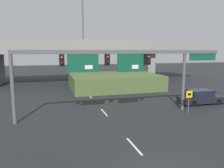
% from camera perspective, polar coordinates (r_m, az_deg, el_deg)
% --- Properties ---
extents(lane_markings, '(0.14, 24.40, 0.01)m').
position_cam_1_polar(lane_markings, '(23.35, -4.23, -4.98)').
color(lane_markings, silver).
rests_on(lane_markings, ground).
extents(signal_gantry, '(18.12, 0.44, 5.57)m').
position_cam_1_polar(signal_gantry, '(18.29, 2.22, 5.80)').
color(signal_gantry, '#515456').
rests_on(signal_gantry, ground).
extents(speed_limit_sign, '(0.60, 0.11, 2.11)m').
position_cam_1_polar(speed_limit_sign, '(20.22, 19.46, -3.59)').
color(speed_limit_sign, '#4C4C4C').
rests_on(speed_limit_sign, ground).
extents(highway_light_pole_near, '(0.70, 0.36, 16.60)m').
position_cam_1_polar(highway_light_pole_near, '(36.78, -7.59, 13.56)').
color(highway_light_pole_near, '#515456').
rests_on(highway_light_pole_near, ground).
extents(overpass_bridge, '(46.24, 8.97, 7.31)m').
position_cam_1_polar(overpass_bridge, '(39.62, -9.37, 7.96)').
color(overpass_bridge, gray).
rests_on(overpass_bridge, ground).
extents(grass_embankment, '(12.52, 9.45, 2.11)m').
position_cam_1_polar(grass_embankment, '(32.19, 0.51, 0.73)').
color(grass_embankment, '#4C6033').
rests_on(grass_embankment, ground).
extents(parked_sedan_near_right, '(4.80, 1.87, 1.48)m').
position_cam_1_polar(parked_sedan_near_right, '(24.70, 22.19, -3.24)').
color(parked_sedan_near_right, black).
rests_on(parked_sedan_near_right, ground).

